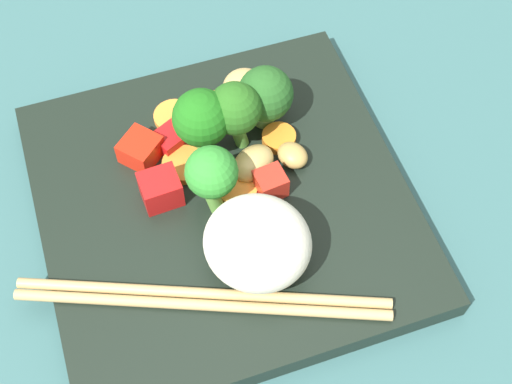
{
  "coord_description": "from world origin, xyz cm",
  "views": [
    {
      "loc": [
        -6.61,
        -25.81,
        45.11
      ],
      "look_at": [
        1.95,
        -1.5,
        3.91
      ],
      "focal_mm": 49.7,
      "sensor_mm": 36.0,
      "label": 1
    }
  ],
  "objects_px": {
    "carrot_slice_2": "(215,108)",
    "chopstick_pair": "(203,299)",
    "square_plate": "(224,205)",
    "rice_mound": "(257,243)",
    "broccoli_floret_2": "(235,109)"
  },
  "relations": [
    {
      "from": "square_plate",
      "to": "carrot_slice_2",
      "type": "relative_size",
      "value": 8.72
    },
    {
      "from": "square_plate",
      "to": "rice_mound",
      "type": "distance_m",
      "value": 0.07
    },
    {
      "from": "square_plate",
      "to": "carrot_slice_2",
      "type": "distance_m",
      "value": 0.08
    },
    {
      "from": "square_plate",
      "to": "chopstick_pair",
      "type": "distance_m",
      "value": 0.08
    },
    {
      "from": "chopstick_pair",
      "to": "carrot_slice_2",
      "type": "bearing_deg",
      "value": 92.25
    },
    {
      "from": "square_plate",
      "to": "rice_mound",
      "type": "bearing_deg",
      "value": -83.91
    },
    {
      "from": "carrot_slice_2",
      "to": "chopstick_pair",
      "type": "height_order",
      "value": "same"
    },
    {
      "from": "broccoli_floret_2",
      "to": "carrot_slice_2",
      "type": "relative_size",
      "value": 1.99
    },
    {
      "from": "broccoli_floret_2",
      "to": "carrot_slice_2",
      "type": "height_order",
      "value": "broccoli_floret_2"
    },
    {
      "from": "rice_mound",
      "to": "broccoli_floret_2",
      "type": "height_order",
      "value": "broccoli_floret_2"
    },
    {
      "from": "square_plate",
      "to": "rice_mound",
      "type": "height_order",
      "value": "rice_mound"
    },
    {
      "from": "chopstick_pair",
      "to": "broccoli_floret_2",
      "type": "bearing_deg",
      "value": 84.82
    },
    {
      "from": "rice_mound",
      "to": "chopstick_pair",
      "type": "xyz_separation_m",
      "value": [
        -0.04,
        -0.02,
        -0.02
      ]
    },
    {
      "from": "square_plate",
      "to": "broccoli_floret_2",
      "type": "relative_size",
      "value": 4.38
    },
    {
      "from": "square_plate",
      "to": "rice_mound",
      "type": "xyz_separation_m",
      "value": [
        0.01,
        -0.06,
        0.04
      ]
    }
  ]
}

